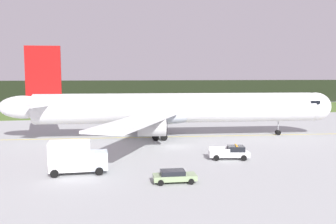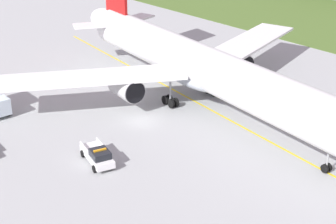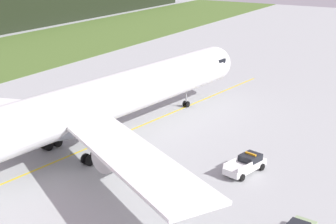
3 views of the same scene
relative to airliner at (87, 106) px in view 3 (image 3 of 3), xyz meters
The scene contains 4 objects.
ground 10.19m from the airliner, 102.31° to the right, with size 320.00×320.00×0.00m, color #9EA1A2.
taxiway_centerline_main 5.16m from the airliner, ahead, with size 80.06×0.30×0.01m, color yellow.
airliner is the anchor object (origin of this frame).
ops_pickup_truck 19.27m from the airliner, 80.13° to the right, with size 5.54×3.15×1.94m.
Camera 3 is at (-39.94, -27.21, 22.66)m, focal length 52.95 mm.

